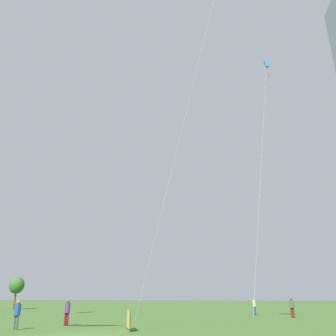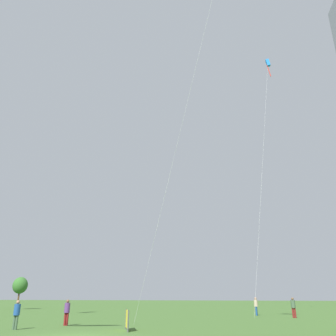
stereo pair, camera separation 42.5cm
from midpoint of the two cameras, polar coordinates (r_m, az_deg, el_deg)
The scene contains 7 objects.
person_standing_0 at distance 25.81m, azimuth -24.26°, elevation -21.07°, with size 0.39×0.39×1.76m.
person_standing_1 at distance 28.12m, azimuth -16.88°, elevation -21.72°, with size 0.39×0.39×1.77m.
person_standing_2 at distance 38.33m, azimuth 19.56°, elevation -20.80°, with size 0.41×0.41×1.86m.
person_standing_3 at distance 41.67m, azimuth 13.85°, elevation -21.23°, with size 0.41×0.41×1.85m.
kite_flying_0 at distance 53.09m, azimuth 15.82°, elevation 15.96°, with size 5.29×6.88×33.92m.
park_tree_0 at distance 62.68m, azimuth -24.02°, elevation -17.40°, with size 2.30×2.30×4.84m.
event_banner at distance 23.57m, azimuth -7.15°, elevation -23.67°, with size 0.85×2.02×1.23m.
Camera 1 is at (8.28, -18.70, 2.05)m, focal length 36.66 mm.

